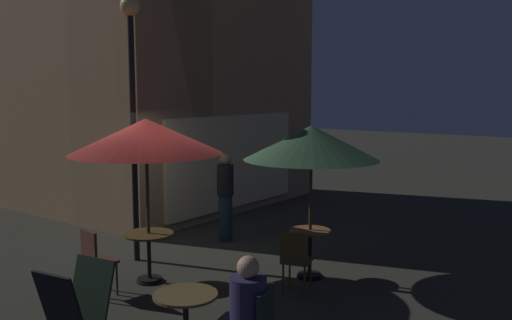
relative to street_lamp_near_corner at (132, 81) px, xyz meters
name	(u,v)px	position (x,y,z in m)	size (l,w,h in m)	color
ground_plane	(165,267)	(0.04, -0.64, -3.01)	(60.00, 60.00, 0.00)	#34342B
cafe_building	(143,42)	(2.92, 2.98, 0.98)	(6.19, 6.48, 7.99)	tan
street_lamp_near_corner	(132,81)	(0.00, 0.00, 0.00)	(0.32, 0.32, 4.36)	black
menu_sandwich_board	(76,310)	(-2.65, -2.09, -2.50)	(0.75, 0.64, 0.99)	black
cafe_table_0	(149,246)	(-0.59, -0.96, -2.47)	(0.74, 0.74, 0.75)	black
cafe_table_1	(310,246)	(1.02, -2.79, -2.51)	(0.62, 0.62, 0.75)	black
cafe_table_2	(186,315)	(-2.08, -3.17, -2.48)	(0.68, 0.68, 0.77)	black
patio_umbrella_0	(146,137)	(-0.59, -0.96, -0.83)	(2.24, 2.24, 2.45)	black
patio_umbrella_1	(311,143)	(1.02, -2.79, -0.94)	(2.04, 2.04, 2.34)	black
cafe_chair_0	(95,256)	(-1.47, -0.84, -2.43)	(0.43, 0.43, 0.96)	brown
cafe_chair_1	(295,257)	(0.27, -3.01, -2.46)	(0.48, 0.48, 0.91)	#4C3F1F
patron_seated_0	(244,308)	(-1.90, -3.79, -2.30)	(0.46, 0.54, 1.25)	#2F4438
patron_standing_1	(225,196)	(1.83, -0.42, -2.15)	(0.31, 0.31, 1.68)	#1F3144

